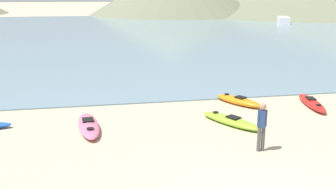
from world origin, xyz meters
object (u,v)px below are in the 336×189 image
kayak_on_sand_1 (88,125)px  moored_boat_0 (283,20)px  person_near_foreground (262,124)px  kayak_on_sand_4 (312,103)px  kayak_on_sand_2 (230,121)px  kayak_on_sand_3 (238,101)px

kayak_on_sand_1 → moored_boat_0: 55.99m
person_near_foreground → moored_boat_0: size_ratio=0.29×
kayak_on_sand_4 → person_near_foreground: size_ratio=1.91×
person_near_foreground → moored_boat_0: (25.91, 49.49, -0.37)m
kayak_on_sand_2 → kayak_on_sand_4: 4.94m
kayak_on_sand_2 → moored_boat_0: size_ratio=0.51×
kayak_on_sand_3 → moored_boat_0: bearing=60.8°
kayak_on_sand_3 → kayak_on_sand_4: (3.26, -0.94, -0.02)m
kayak_on_sand_2 → moored_boat_0: (25.97, 46.71, 0.42)m
kayak_on_sand_4 → person_near_foreground: (-4.56, -4.54, 0.80)m
kayak_on_sand_3 → moored_boat_0: 50.43m
moored_boat_0 → kayak_on_sand_1: bearing=-124.3°
kayak_on_sand_3 → kayak_on_sand_1: bearing=-162.3°
kayak_on_sand_4 → kayak_on_sand_3: bearing=164.0°
person_near_foreground → kayak_on_sand_1: bearing=150.1°
kayak_on_sand_1 → moored_boat_0: (31.58, 46.23, 0.42)m
kayak_on_sand_3 → person_near_foreground: (-1.30, -5.48, 0.77)m
kayak_on_sand_3 → kayak_on_sand_4: bearing=-16.0°
kayak_on_sand_4 → person_near_foreground: bearing=-135.1°
kayak_on_sand_1 → kayak_on_sand_2: size_ratio=1.09×
kayak_on_sand_1 → moored_boat_0: moored_boat_0 is taller
person_near_foreground → kayak_on_sand_4: bearing=44.9°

